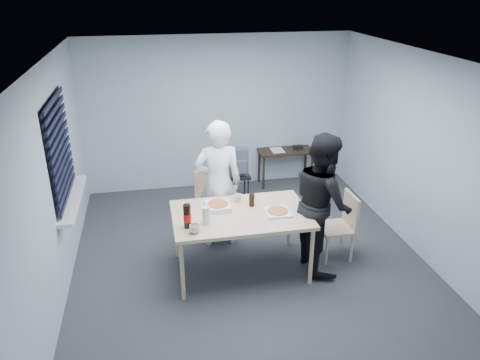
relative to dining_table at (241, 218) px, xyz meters
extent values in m
plane|color=#2D2D31|center=(0.16, 0.22, -0.74)|extent=(5.00, 5.00, 0.00)
plane|color=white|center=(0.16, 0.22, 1.86)|extent=(5.00, 5.00, 0.00)
plane|color=#ACB8BF|center=(0.16, 2.72, 0.56)|extent=(4.50, 0.00, 4.50)
plane|color=#ACB8BF|center=(0.16, -2.28, 0.56)|extent=(4.50, 0.00, 4.50)
plane|color=#ACB8BF|center=(-2.09, 0.22, 0.56)|extent=(0.00, 5.00, 5.00)
plane|color=#ACB8BF|center=(2.41, 0.22, 0.56)|extent=(0.00, 5.00, 5.00)
plane|color=black|center=(-2.08, 0.62, 0.81)|extent=(0.00, 1.30, 1.30)
cube|color=black|center=(-2.05, 0.62, 0.81)|extent=(0.04, 1.30, 1.25)
cube|color=silver|center=(-2.00, 0.62, 0.14)|extent=(0.18, 1.42, 0.05)
cube|color=beige|center=(0.00, 0.00, 0.04)|extent=(1.65, 1.04, 0.04)
cylinder|color=beige|center=(-0.76, -0.46, -0.36)|extent=(0.05, 0.05, 0.76)
cylinder|color=beige|center=(-0.76, 0.46, -0.36)|extent=(0.05, 0.05, 0.76)
cylinder|color=beige|center=(0.76, -0.46, -0.36)|extent=(0.05, 0.05, 0.76)
cylinder|color=beige|center=(0.76, 0.46, -0.36)|extent=(0.05, 0.05, 0.76)
cube|color=beige|center=(-0.23, 1.02, -0.31)|extent=(0.42, 0.42, 0.04)
cube|color=beige|center=(-0.23, 1.21, -0.07)|extent=(0.42, 0.04, 0.44)
cylinder|color=beige|center=(-0.40, 0.85, -0.54)|extent=(0.03, 0.03, 0.41)
cylinder|color=beige|center=(-0.40, 1.19, -0.54)|extent=(0.03, 0.03, 0.41)
cylinder|color=beige|center=(-0.06, 0.85, -0.54)|extent=(0.03, 0.03, 0.41)
cylinder|color=beige|center=(-0.06, 1.19, -0.54)|extent=(0.03, 0.03, 0.41)
cube|color=beige|center=(1.27, 0.05, -0.31)|extent=(0.42, 0.42, 0.04)
cube|color=beige|center=(1.46, 0.05, -0.07)|extent=(0.04, 0.42, 0.44)
cylinder|color=beige|center=(1.10, -0.12, -0.54)|extent=(0.03, 0.03, 0.41)
cylinder|color=beige|center=(1.10, 0.22, -0.54)|extent=(0.03, 0.03, 0.41)
cylinder|color=beige|center=(1.44, -0.12, -0.54)|extent=(0.03, 0.03, 0.41)
cylinder|color=beige|center=(1.44, 0.22, -0.54)|extent=(0.03, 0.03, 0.41)
imported|color=white|center=(-0.16, 0.72, 0.14)|extent=(0.65, 0.42, 1.77)
imported|color=black|center=(1.00, -0.08, 0.14)|extent=(0.47, 0.86, 1.77)
cube|color=#342118|center=(1.31, 2.50, -0.13)|extent=(0.95, 0.42, 0.04)
cylinder|color=#342118|center=(0.88, 2.33, -0.45)|extent=(0.04, 0.04, 0.59)
cylinder|color=#342118|center=(0.88, 2.67, -0.45)|extent=(0.04, 0.04, 0.59)
cylinder|color=#342118|center=(1.75, 2.33, -0.45)|extent=(0.04, 0.04, 0.59)
cylinder|color=#342118|center=(1.75, 2.67, -0.45)|extent=(0.04, 0.04, 0.59)
cube|color=black|center=(0.33, 1.88, -0.25)|extent=(0.37, 0.37, 0.04)
cylinder|color=black|center=(0.19, 1.74, -0.51)|extent=(0.04, 0.04, 0.47)
cylinder|color=black|center=(0.19, 2.03, -0.51)|extent=(0.04, 0.04, 0.47)
cylinder|color=black|center=(0.48, 1.74, -0.51)|extent=(0.04, 0.04, 0.47)
cylinder|color=black|center=(0.48, 2.03, -0.51)|extent=(0.04, 0.04, 0.47)
cube|color=#575B66|center=(0.33, 1.88, -0.01)|extent=(0.31, 0.17, 0.44)
cube|color=#575B66|center=(0.33, 1.77, -0.06)|extent=(0.23, 0.06, 0.21)
cube|color=white|center=(-0.25, 0.17, 0.07)|extent=(0.30, 0.30, 0.03)
cube|color=white|center=(-0.25, 0.17, 0.11)|extent=(0.30, 0.30, 0.03)
cylinder|color=#CC7F38|center=(-0.25, 0.17, 0.13)|extent=(0.25, 0.25, 0.01)
cube|color=white|center=(0.44, -0.10, 0.07)|extent=(0.29, 0.29, 0.03)
cylinder|color=#CC7F38|center=(0.44, -0.10, 0.09)|extent=(0.25, 0.25, 0.01)
imported|color=silver|center=(-0.59, -0.35, 0.11)|extent=(0.17, 0.17, 0.10)
imported|color=silver|center=(0.03, 0.33, 0.11)|extent=(0.10, 0.10, 0.09)
cylinder|color=black|center=(0.18, 0.17, 0.14)|extent=(0.08, 0.08, 0.16)
cylinder|color=black|center=(-0.66, -0.22, 0.20)|extent=(0.09, 0.09, 0.29)
cylinder|color=red|center=(-0.66, -0.22, 0.18)|extent=(0.09, 0.09, 0.10)
cylinder|color=silver|center=(-0.44, -0.17, 0.16)|extent=(0.10, 0.10, 0.21)
torus|color=red|center=(0.22, -0.32, 0.06)|extent=(0.05, 0.05, 0.00)
cube|color=white|center=(1.16, 2.52, -0.10)|extent=(0.23, 0.30, 0.00)
cube|color=black|center=(1.53, 2.50, -0.07)|extent=(0.16, 0.11, 0.07)
camera|label=1|loc=(-0.99, -4.92, 2.67)|focal=35.00mm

